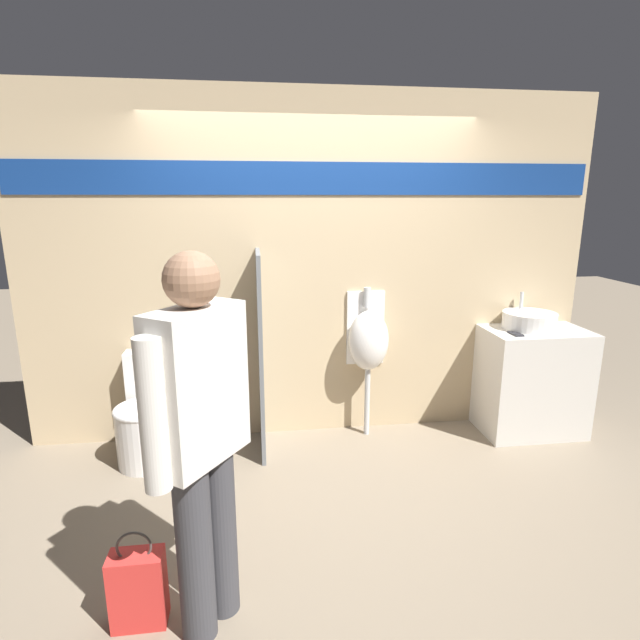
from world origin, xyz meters
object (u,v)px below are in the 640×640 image
sink_basin (529,320)px  person_in_vest (201,433)px  toilet (146,421)px  shopping_bag (138,588)px  cell_phone (516,334)px  urinal_near_counter (368,340)px

sink_basin → person_in_vest: bearing=-145.3°
toilet → shopping_bag: (0.26, -1.53, -0.12)m
cell_phone → toilet: 2.88m
cell_phone → urinal_near_counter: 1.14m
sink_basin → toilet: sink_basin is taller
sink_basin → urinal_near_counter: size_ratio=0.34×
cell_phone → urinal_near_counter: urinal_near_counter is taller
person_in_vest → toilet: bearing=56.2°
cell_phone → person_in_vest: 2.71m
person_in_vest → urinal_near_counter: bearing=3.1°
sink_basin → toilet: 3.08m
urinal_near_counter → shopping_bag: urinal_near_counter is taller
cell_phone → urinal_near_counter: (-1.11, 0.23, -0.08)m
shopping_bag → sink_basin: bearing=31.0°
shopping_bag → cell_phone: bearing=30.4°
sink_basin → urinal_near_counter: urinal_near_counter is taller
urinal_near_counter → person_in_vest: (-1.12, -1.76, 0.14)m
toilet → cell_phone: bearing=-0.6°
cell_phone → person_in_vest: person_in_vest is taller
cell_phone → toilet: bearing=179.4°
cell_phone → shopping_bag: 3.05m
sink_basin → shopping_bag: sink_basin is taller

